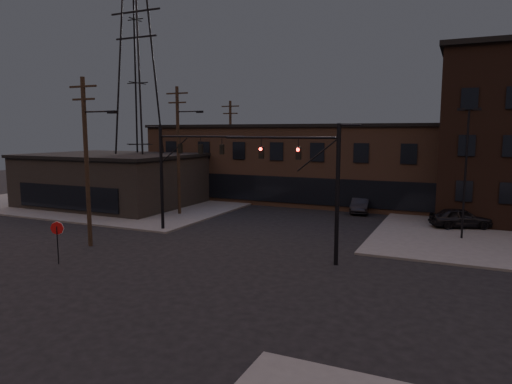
# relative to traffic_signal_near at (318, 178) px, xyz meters

# --- Properties ---
(ground) EXTENTS (140.00, 140.00, 0.00)m
(ground) POSITION_rel_traffic_signal_near_xyz_m (-5.36, -4.50, -4.93)
(ground) COLOR black
(ground) RESTS_ON ground
(sidewalk_nw) EXTENTS (30.00, 30.00, 0.15)m
(sidewalk_nw) POSITION_rel_traffic_signal_near_xyz_m (-27.36, 17.50, -4.86)
(sidewalk_nw) COLOR #474744
(sidewalk_nw) RESTS_ON ground
(building_row) EXTENTS (40.00, 12.00, 8.00)m
(building_row) POSITION_rel_traffic_signal_near_xyz_m (-5.36, 23.50, -0.93)
(building_row) COLOR brown
(building_row) RESTS_ON ground
(building_left) EXTENTS (16.00, 12.00, 5.00)m
(building_left) POSITION_rel_traffic_signal_near_xyz_m (-25.36, 11.50, -2.43)
(building_left) COLOR black
(building_left) RESTS_ON ground
(traffic_signal_near) EXTENTS (7.12, 0.24, 8.00)m
(traffic_signal_near) POSITION_rel_traffic_signal_near_xyz_m (0.00, 0.00, 0.00)
(traffic_signal_near) COLOR black
(traffic_signal_near) RESTS_ON ground
(traffic_signal_far) EXTENTS (7.12, 0.24, 8.00)m
(traffic_signal_far) POSITION_rel_traffic_signal_near_xyz_m (-12.07, 3.50, 0.08)
(traffic_signal_far) COLOR black
(traffic_signal_far) RESTS_ON ground
(stop_sign) EXTENTS (0.72, 0.33, 2.48)m
(stop_sign) POSITION_rel_traffic_signal_near_xyz_m (-13.36, -6.49, -3.09)
(stop_sign) COLOR black
(stop_sign) RESTS_ON ground
(utility_pole_near) EXTENTS (3.70, 0.28, 11.00)m
(utility_pole_near) POSITION_rel_traffic_signal_near_xyz_m (-14.79, -2.50, 0.94)
(utility_pole_near) COLOR black
(utility_pole_near) RESTS_ON ground
(utility_pole_mid) EXTENTS (3.70, 0.28, 11.50)m
(utility_pole_mid) POSITION_rel_traffic_signal_near_xyz_m (-15.79, 9.50, 1.19)
(utility_pole_mid) COLOR black
(utility_pole_mid) RESTS_ON ground
(utility_pole_far) EXTENTS (2.20, 0.28, 11.00)m
(utility_pole_far) POSITION_rel_traffic_signal_near_xyz_m (-16.86, 21.50, 0.85)
(utility_pole_far) COLOR black
(utility_pole_far) RESTS_ON ground
(transmission_tower) EXTENTS (7.00, 7.00, 25.00)m
(transmission_tower) POSITION_rel_traffic_signal_near_xyz_m (-23.36, 13.50, 7.57)
(transmission_tower) COLOR black
(transmission_tower) RESTS_ON ground
(lot_light_a) EXTENTS (1.50, 0.28, 9.14)m
(lot_light_a) POSITION_rel_traffic_signal_near_xyz_m (7.64, 9.50, 0.58)
(lot_light_a) COLOR black
(lot_light_a) RESTS_ON ground
(parked_car_lot_a) EXTENTS (4.89, 3.40, 1.54)m
(parked_car_lot_a) POSITION_rel_traffic_signal_near_xyz_m (7.51, 13.33, -4.01)
(parked_car_lot_a) COLOR black
(parked_car_lot_a) RESTS_ON sidewalk_ne
(car_crossing) EXTENTS (2.03, 4.63, 1.48)m
(car_crossing) POSITION_rel_traffic_signal_near_xyz_m (-1.09, 17.61, -4.19)
(car_crossing) COLOR black
(car_crossing) RESTS_ON ground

